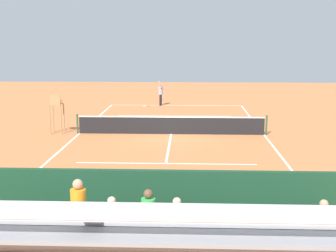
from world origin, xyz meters
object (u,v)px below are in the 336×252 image
umpire_chair (56,110)px  tennis_racket (145,106)px  bleacher_stand (145,235)px  tennis_net (171,125)px  equipment_bag (205,232)px  tennis_player (161,92)px  tennis_ball_near (134,108)px  courtside_bench (285,218)px

umpire_chair → tennis_racket: bearing=-110.2°
bleacher_stand → tennis_net: bearing=-90.1°
equipment_bag → tennis_racket: (3.69, -23.82, -0.16)m
umpire_chair → equipment_bag: (-7.55, 13.31, -1.13)m
equipment_bag → tennis_player: 24.45m
umpire_chair → tennis_ball_near: 9.84m
courtside_bench → tennis_racket: (5.77, -23.69, -0.54)m
tennis_net → bleacher_stand: (0.02, 15.32, 0.42)m
umpire_chair → tennis_racket: (-3.86, -10.50, -1.30)m
courtside_bench → tennis_ball_near: courtside_bench is taller
courtside_bench → tennis_racket: courtside_bench is taller
tennis_net → bleacher_stand: bearing=89.9°
equipment_bag → tennis_ball_near: 22.98m
umpire_chair → tennis_racket: size_ratio=3.67×
courtside_bench → equipment_bag: courtside_bench is taller
tennis_ball_near → tennis_player: bearing=-136.7°
umpire_chair → tennis_player: size_ratio=1.11×
equipment_bag → courtside_bench: bearing=-176.5°
tennis_net → umpire_chair: bearing=0.8°
tennis_net → courtside_bench: 13.71m
equipment_bag → tennis_ball_near: size_ratio=13.64×
tennis_net → tennis_racket: (2.34, -10.42, -0.49)m
courtside_bench → tennis_ball_near: (6.48, -22.43, -0.53)m
tennis_net → umpire_chair: 6.25m
bleacher_stand → umpire_chair: bearing=-67.9°
umpire_chair → tennis_ball_near: (-3.14, -9.24, -1.28)m
tennis_racket → tennis_player: bearing=-156.9°
tennis_net → umpire_chair: size_ratio=4.81×
tennis_player → tennis_ball_near: bearing=43.3°
tennis_racket → tennis_ball_near: tennis_ball_near is taller
umpire_chair → courtside_bench: 16.34m
bleacher_stand → tennis_player: bleacher_stand is taller
umpire_chair → bleacher_stand: bearing=112.1°
tennis_ball_near → courtside_bench: bearing=106.1°
tennis_ball_near → tennis_racket: bearing=-119.5°
tennis_net → bleacher_stand: size_ratio=1.14×
tennis_ball_near → tennis_net: bearing=108.5°
umpire_chair → courtside_bench: (-9.62, 13.19, -0.76)m
equipment_bag → tennis_player: bearing=-84.0°
tennis_player → equipment_bag: bearing=96.0°
umpire_chair → equipment_bag: bearing=119.5°
tennis_net → tennis_racket: bearing=-77.3°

